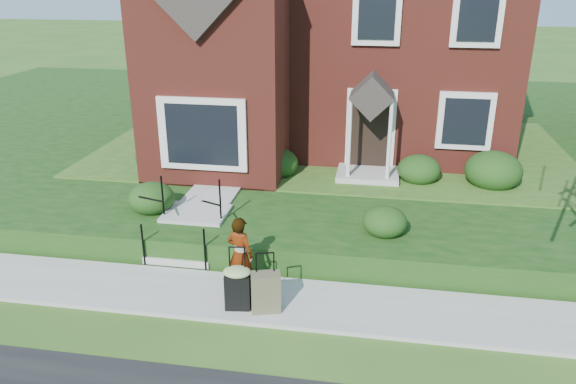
% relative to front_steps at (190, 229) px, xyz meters
% --- Properties ---
extents(ground, '(120.00, 120.00, 0.00)m').
position_rel_front_steps_xyz_m(ground, '(2.50, -1.84, -0.47)').
color(ground, '#2D5119').
rests_on(ground, ground).
extents(sidewalk, '(60.00, 1.60, 0.08)m').
position_rel_front_steps_xyz_m(sidewalk, '(2.50, -1.84, -0.43)').
color(sidewalk, '#9E9B93').
rests_on(sidewalk, ground).
extents(terrace, '(44.00, 20.00, 0.60)m').
position_rel_front_steps_xyz_m(terrace, '(6.50, 9.06, -0.17)').
color(terrace, '#10360E').
rests_on(terrace, ground).
extents(walkway, '(1.20, 6.00, 0.06)m').
position_rel_front_steps_xyz_m(walkway, '(0.00, 3.16, 0.16)').
color(walkway, '#9E9B93').
rests_on(walkway, terrace).
extents(front_steps, '(1.40, 2.02, 1.50)m').
position_rel_front_steps_xyz_m(front_steps, '(0.00, 0.00, 0.00)').
color(front_steps, '#9E9B93').
rests_on(front_steps, ground).
extents(foundation_shrubs, '(10.10, 4.48, 1.11)m').
position_rel_front_steps_xyz_m(foundation_shrubs, '(2.00, 2.88, 0.59)').
color(foundation_shrubs, '#16350F').
rests_on(foundation_shrubs, terrace).
extents(woman, '(0.63, 0.52, 1.49)m').
position_rel_front_steps_xyz_m(woman, '(1.54, -1.62, 0.35)').
color(woman, '#999999').
rests_on(woman, sidewalk).
extents(suitcase_black, '(0.54, 0.46, 1.19)m').
position_rel_front_steps_xyz_m(suitcase_black, '(1.64, -2.24, 0.07)').
color(suitcase_black, black).
rests_on(suitcase_black, sidewalk).
extents(suitcase_olive, '(0.57, 0.41, 1.11)m').
position_rel_front_steps_xyz_m(suitcase_olive, '(2.15, -2.23, -0.02)').
color(suitcase_olive, brown).
rests_on(suitcase_olive, sidewalk).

